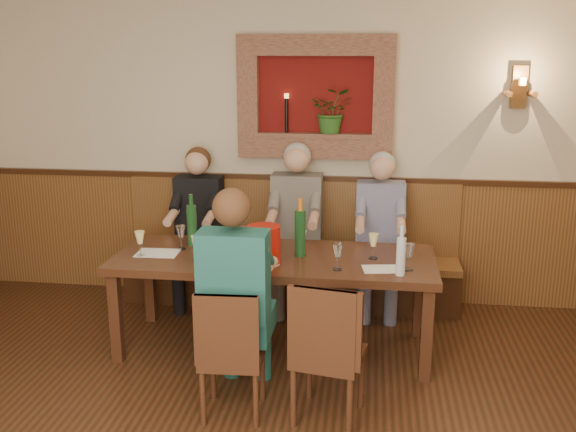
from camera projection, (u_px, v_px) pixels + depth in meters
The scene contains 30 objects.
room_shell at pixel (207, 137), 2.76m from camera, with size 6.04×6.04×2.82m.
wainscoting at pixel (216, 407), 3.09m from camera, with size 6.02×6.02×1.15m.
wall_niche at pixel (320, 103), 5.57m from camera, with size 1.36×0.30×1.06m.
wall_sconce at pixel (519, 88), 5.31m from camera, with size 0.25×0.20×0.35m.
dining_table at pixel (274, 265), 4.84m from camera, with size 2.40×0.90×0.75m.
bench at pixel (290, 268), 5.83m from camera, with size 3.00×0.45×1.11m.
chair_near_left at pixel (233, 378), 4.04m from camera, with size 0.40×0.40×0.87m.
chair_near_right at pixel (328, 379), 3.98m from camera, with size 0.48×0.48×0.93m.
person_bench_left at pixel (198, 241), 5.77m from camera, with size 0.42×0.51×1.42m.
person_bench_mid at pixel (296, 241), 5.65m from camera, with size 0.44×0.54×1.48m.
person_bench_right at pixel (379, 248), 5.56m from camera, with size 0.41×0.51×1.41m.
person_chair_front at pixel (238, 314), 4.13m from camera, with size 0.43×0.53×1.46m.
spittoon_bucket at pixel (264, 245), 4.63m from camera, with size 0.24×0.24×0.28m, color red.
wine_bottle_green_a at pixel (300, 232), 4.77m from camera, with size 0.09×0.09×0.44m.
wine_bottle_green_b at pixel (192, 224), 5.04m from camera, with size 0.09×0.09×0.41m.
water_bottle at pixel (401, 255), 4.38m from camera, with size 0.07×0.07×0.35m.
tasting_sheet_a at pixel (158, 253), 4.88m from camera, with size 0.32×0.23×0.00m, color white.
tasting_sheet_b at pixel (255, 265), 4.60m from camera, with size 0.29×0.21×0.00m, color white.
tasting_sheet_c at pixel (381, 269), 4.52m from camera, with size 0.25×0.18×0.00m, color white.
tasting_sheet_d at pixel (235, 266), 4.58m from camera, with size 0.30×0.21×0.00m, color white.
wine_glass_0 at pixel (338, 257), 4.49m from camera, with size 0.08×0.08×0.19m, color white, non-canonical shape.
wine_glass_1 at pixel (264, 248), 4.69m from camera, with size 0.08×0.08×0.19m, color #F7F394, non-canonical shape.
wine_glass_2 at pixel (197, 248), 4.68m from camera, with size 0.08×0.08×0.19m, color #F7F394, non-canonical shape.
wine_glass_3 at pixel (181, 238), 4.95m from camera, with size 0.08×0.08×0.19m, color white, non-canonical shape.
wine_glass_4 at pixel (409, 257), 4.49m from camera, with size 0.08×0.08×0.19m, color white, non-canonical shape.
wine_glass_5 at pixel (302, 243), 4.82m from camera, with size 0.08×0.08×0.19m, color #F7F394, non-canonical shape.
wine_glass_6 at pixel (373, 246), 4.73m from camera, with size 0.08×0.08×0.19m, color #F7F394, non-canonical shape.
wine_glass_7 at pixel (140, 244), 4.79m from camera, with size 0.08×0.08×0.19m, color #F7F394, non-canonical shape.
wine_glass_8 at pixel (233, 254), 4.54m from camera, with size 0.08×0.08×0.19m, color #F7F394, non-canonical shape.
wine_glass_9 at pixel (245, 239), 4.91m from camera, with size 0.08×0.08×0.19m, color white, non-canonical shape.
Camera 1 is at (0.70, -2.68, 2.26)m, focal length 40.00 mm.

